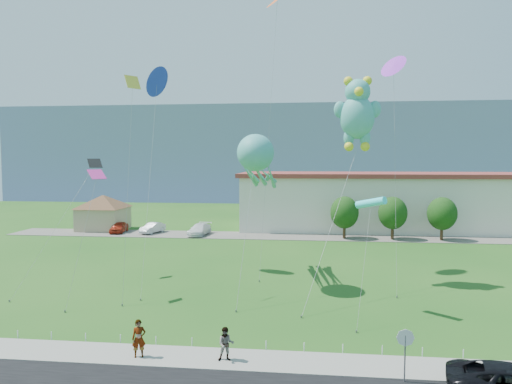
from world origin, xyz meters
The scene contains 25 objects.
ground centered at (0.00, 0.00, 0.00)m, with size 160.00×160.00×0.00m, color #1D4F16.
sidewalk centered at (0.00, -2.75, 0.05)m, with size 80.00×2.50×0.10m, color gray.
parking_strip centered at (0.00, 35.00, 0.03)m, with size 70.00×6.00×0.06m, color #59544C.
hill_ridge centered at (0.00, 120.00, 12.50)m, with size 160.00×50.00×25.00m, color gray.
pavilion centered at (-24.00, 38.00, 3.02)m, with size 9.20×9.20×5.00m.
warehouse centered at (26.00, 44.00, 4.12)m, with size 61.00×15.00×8.20m.
stop_sign centered at (9.50, -4.21, 1.87)m, with size 0.80×0.07×2.50m.
rope_fence centered at (0.00, -1.30, 0.25)m, with size 26.05×0.05×0.50m.
tree_near centered at (10.00, 34.00, 3.39)m, with size 3.60×3.60×5.47m.
tree_mid centered at (16.00, 34.00, 3.39)m, with size 3.60×3.60×5.47m.
tree_far centered at (22.00, 34.00, 3.39)m, with size 3.60×3.60×5.47m.
pedestrian_left centered at (-3.29, -3.04, 1.05)m, with size 0.69×0.45×1.90m, color gray.
pedestrian_right centered at (1.15, -2.99, 0.94)m, with size 0.81×0.63×1.68m, color gray.
parked_car_red centered at (-20.63, 35.50, 0.80)m, with size 1.75×4.35×1.48m, color #B02B15.
parked_car_silver centered at (-15.87, 35.58, 0.77)m, with size 1.50×4.30×1.42m, color #B6B5BC.
parked_car_white centered at (-9.04, 34.58, 0.81)m, with size 2.09×5.14×1.49m, color white.
octopus_kite centered at (1.15, 11.60, 9.92)m, with size 2.88×12.53×12.05m.
teddy_bear_kite centered at (9.13, 13.06, 13.93)m, with size 6.24×10.47×16.75m.
small_kite_yellow centered at (-7.62, 7.59, 13.69)m, with size 1.29×3.78×16.17m.
small_kite_blue centered at (-8.41, 15.77, 16.69)m, with size 2.75×10.53×17.81m.
small_kite_pink centered at (-10.01, 6.32, 8.12)m, with size 1.47×4.15×9.45m.
small_kite_cyan centered at (9.23, 5.38, 7.22)m, with size 1.51×4.92×7.71m.
small_kite_black centered at (-13.39, 12.01, 8.64)m, with size 3.41×8.75×10.21m.
small_kite_orange centered at (2.31, 17.56, 23.89)m, with size 2.02×6.33×25.35m.
small_kite_purple centered at (12.34, 15.33, 17.56)m, with size 1.80×7.41×18.69m.
Camera 1 is at (5.00, -24.67, 10.00)m, focal length 32.00 mm.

